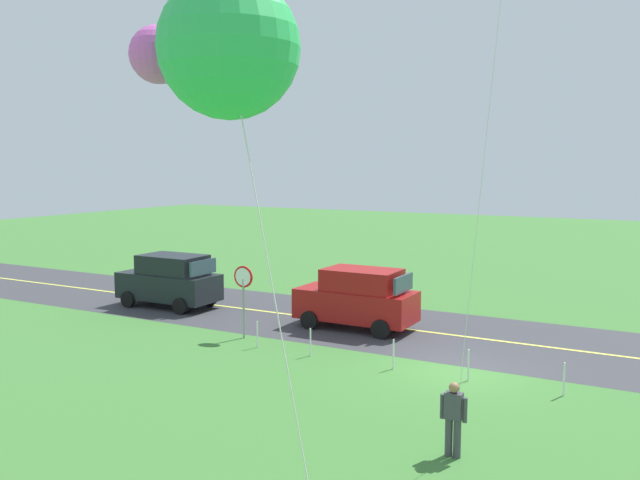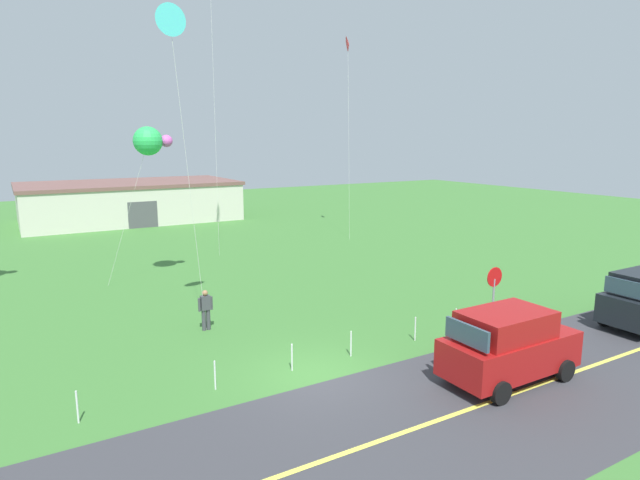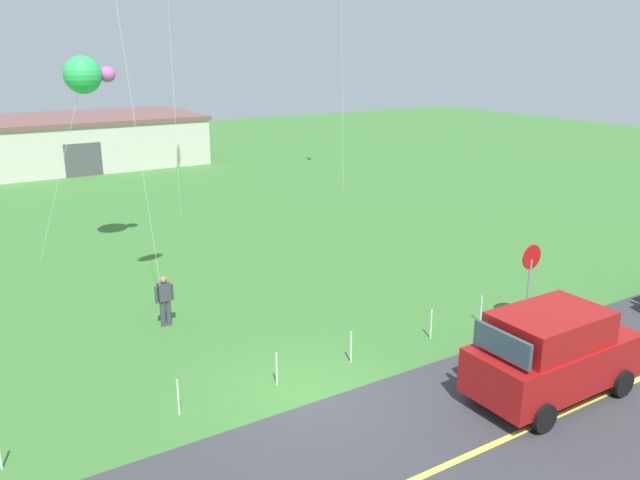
# 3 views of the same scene
# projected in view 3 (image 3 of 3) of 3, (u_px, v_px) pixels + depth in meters

# --- Properties ---
(ground_plane) EXTENTS (120.00, 120.00, 0.10)m
(ground_plane) POSITION_uv_depth(u_px,v_px,m) (308.00, 393.00, 15.75)
(ground_plane) COLOR #3D7533
(asphalt_road) EXTENTS (120.00, 7.00, 0.00)m
(asphalt_road) POSITION_uv_depth(u_px,v_px,m) (413.00, 480.00, 12.49)
(asphalt_road) COLOR #38383D
(asphalt_road) RESTS_ON ground
(road_centre_stripe) EXTENTS (120.00, 0.16, 0.00)m
(road_centre_stripe) POSITION_uv_depth(u_px,v_px,m) (413.00, 480.00, 12.49)
(road_centre_stripe) COLOR #E5E04C
(road_centre_stripe) RESTS_ON asphalt_road
(car_suv_foreground) EXTENTS (4.40, 2.12, 2.24)m
(car_suv_foreground) POSITION_uv_depth(u_px,v_px,m) (552.00, 353.00, 15.23)
(car_suv_foreground) COLOR maroon
(car_suv_foreground) RESTS_ON ground
(stop_sign) EXTENTS (0.76, 0.08, 2.56)m
(stop_sign) POSITION_uv_depth(u_px,v_px,m) (530.00, 269.00, 19.09)
(stop_sign) COLOR gray
(stop_sign) RESTS_ON ground
(person_adult_near) EXTENTS (0.58, 0.22, 1.60)m
(person_adult_near) POSITION_uv_depth(u_px,v_px,m) (165.00, 299.00, 19.27)
(person_adult_near) COLOR #3F3F47
(person_adult_near) RESTS_ON ground
(kite_green_far) EXTENTS (3.38, 1.68, 7.91)m
(kite_green_far) POSITION_uv_depth(u_px,v_px,m) (85.00, 75.00, 23.68)
(kite_green_far) COLOR silver
(kite_green_far) RESTS_ON ground
(warehouse_distant) EXTENTS (18.36, 10.20, 3.50)m
(warehouse_distant) POSITION_uv_depth(u_px,v_px,m) (67.00, 141.00, 46.07)
(warehouse_distant) COLOR beige
(warehouse_distant) RESTS_ON ground
(fence_post_2) EXTENTS (0.05, 0.05, 0.90)m
(fence_post_2) POSITION_uv_depth(u_px,v_px,m) (178.00, 397.00, 14.62)
(fence_post_2) COLOR silver
(fence_post_2) RESTS_ON ground
(fence_post_3) EXTENTS (0.05, 0.05, 0.90)m
(fence_post_3) POSITION_uv_depth(u_px,v_px,m) (277.00, 369.00, 15.92)
(fence_post_3) COLOR silver
(fence_post_3) RESTS_ON ground
(fence_post_4) EXTENTS (0.05, 0.05, 0.90)m
(fence_post_4) POSITION_uv_depth(u_px,v_px,m) (351.00, 347.00, 17.08)
(fence_post_4) COLOR silver
(fence_post_4) RESTS_ON ground
(fence_post_5) EXTENTS (0.05, 0.05, 0.90)m
(fence_post_5) POSITION_uv_depth(u_px,v_px,m) (431.00, 324.00, 18.53)
(fence_post_5) COLOR silver
(fence_post_5) RESTS_ON ground
(fence_post_6) EXTENTS (0.05, 0.05, 0.90)m
(fence_post_6) POSITION_uv_depth(u_px,v_px,m) (481.00, 309.00, 19.56)
(fence_post_6) COLOR silver
(fence_post_6) RESTS_ON ground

